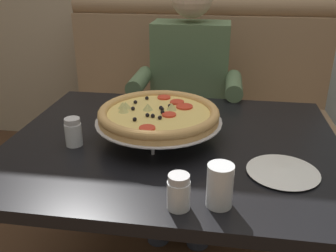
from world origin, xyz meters
name	(u,v)px	position (x,y,z in m)	size (l,w,h in m)	color
booth_bench	(194,122)	(0.00, 0.94, 0.40)	(1.60, 0.78, 1.13)	#937556
dining_table	(173,162)	(0.00, 0.00, 0.63)	(1.16, 0.94, 0.72)	black
diner_main	(188,86)	(-0.02, 0.67, 0.71)	(0.54, 0.64, 1.27)	#2D3342
pizza	(159,115)	(-0.05, 0.00, 0.81)	(0.44, 0.44, 0.13)	silver
shaker_parmesan	(179,194)	(0.07, -0.39, 0.76)	(0.06, 0.06, 0.10)	white
shaker_pepper_flakes	(74,134)	(-0.33, -0.09, 0.76)	(0.06, 0.06, 0.10)	white
plate_near_left	(283,170)	(0.35, -0.17, 0.73)	(0.21, 0.21, 0.02)	white
drinking_glass	(220,188)	(0.17, -0.36, 0.77)	(0.07, 0.07, 0.12)	silver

